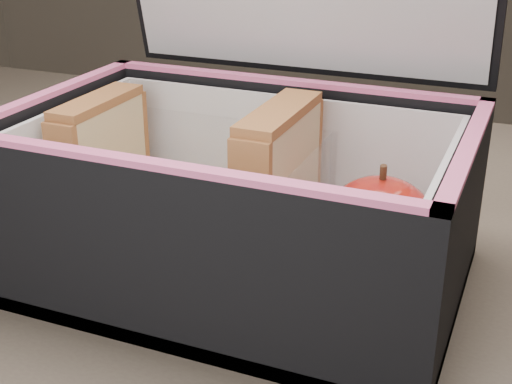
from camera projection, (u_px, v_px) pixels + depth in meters
kitchen_table at (234, 328)px, 0.62m from camera, size 1.20×0.80×0.75m
lunch_bag at (240, 187)px, 0.51m from camera, size 0.32×0.26×0.32m
plastic_tub at (187, 193)px, 0.53m from camera, size 0.19×0.14×0.08m
sandwich_left at (102, 161)px, 0.55m from camera, size 0.03×0.09×0.10m
sandwich_right at (279, 184)px, 0.50m from camera, size 0.03×0.10×0.11m
carrot_sticks at (184, 223)px, 0.53m from camera, size 0.04×0.13×0.03m
paper_napkin at (371, 276)px, 0.49m from camera, size 0.08×0.08×0.01m
red_apple at (379, 228)px, 0.47m from camera, size 0.09×0.09×0.08m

